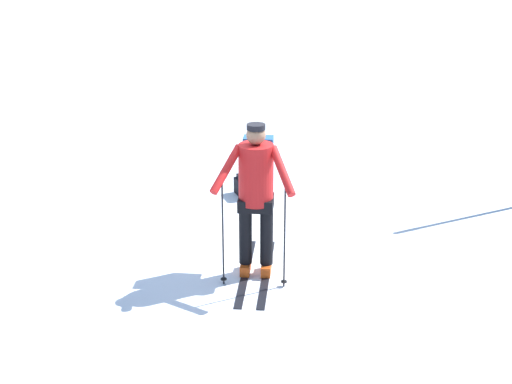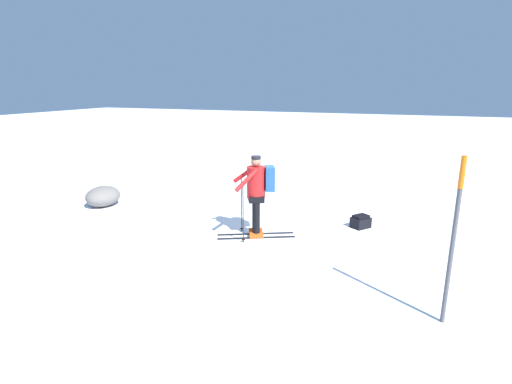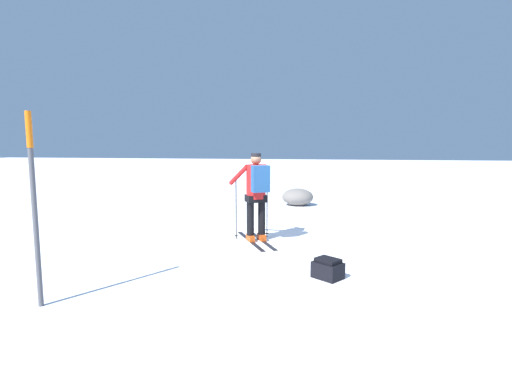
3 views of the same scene
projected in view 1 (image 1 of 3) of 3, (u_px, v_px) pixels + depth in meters
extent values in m
plane|color=white|center=(248.00, 255.00, 8.78)|extent=(80.00, 80.00, 0.00)
cube|color=black|center=(266.00, 273.00, 8.33)|extent=(0.84, 1.57, 0.01)
cube|color=#C64714|center=(266.00, 268.00, 8.30)|extent=(0.23, 0.32, 0.12)
cylinder|color=black|center=(267.00, 234.00, 8.15)|extent=(0.15, 0.15, 0.75)
cube|color=black|center=(246.00, 272.00, 8.35)|extent=(0.84, 1.57, 0.01)
cube|color=#C64714|center=(246.00, 267.00, 8.32)|extent=(0.23, 0.32, 0.12)
cylinder|color=black|center=(245.00, 233.00, 8.17)|extent=(0.15, 0.15, 0.75)
cube|color=black|center=(256.00, 203.00, 8.02)|extent=(0.50, 0.47, 0.14)
cylinder|color=red|center=(256.00, 174.00, 7.90)|extent=(0.39, 0.39, 0.69)
sphere|color=#8C664C|center=(256.00, 135.00, 7.74)|extent=(0.22, 0.22, 0.22)
cylinder|color=black|center=(256.00, 127.00, 7.71)|extent=(0.20, 0.20, 0.06)
cube|color=navy|center=(258.00, 159.00, 8.14)|extent=(0.39, 0.32, 0.52)
cylinder|color=black|center=(285.00, 234.00, 7.80)|extent=(0.02, 0.02, 1.29)
cylinder|color=black|center=(284.00, 282.00, 8.01)|extent=(0.07, 0.07, 0.01)
cylinder|color=red|center=(282.00, 171.00, 7.62)|extent=(0.50, 0.40, 0.45)
cylinder|color=black|center=(223.00, 232.00, 7.86)|extent=(0.02, 0.02, 1.29)
cylinder|color=black|center=(224.00, 279.00, 8.07)|extent=(0.07, 0.07, 0.01)
cylinder|color=red|center=(226.00, 169.00, 7.67)|extent=(0.10, 0.56, 0.45)
cube|color=black|center=(248.00, 188.00, 10.65)|extent=(0.51, 0.50, 0.24)
cube|color=black|center=(248.00, 178.00, 10.59)|extent=(0.42, 0.41, 0.06)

